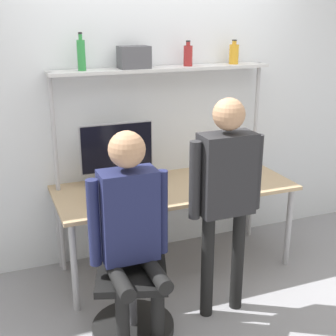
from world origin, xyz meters
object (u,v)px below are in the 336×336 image
object	(u,v)px
office_chair	(132,292)
bottle_amber	(234,54)
person_standing	(226,183)
bottle_red	(188,55)
cell_phone	(150,200)
laptop	(119,195)
monitor	(117,151)
bottle_green	(81,55)
storage_box	(134,57)
person_seated	(130,221)

from	to	relation	value
office_chair	bottle_amber	size ratio (longest dim) A/B	4.51
person_standing	bottle_red	world-z (taller)	bottle_red
cell_phone	bottle_red	size ratio (longest dim) A/B	0.74
office_chair	bottle_amber	distance (m)	2.14
laptop	person_standing	xyz separation A→B (m)	(0.60, -0.54, 0.20)
person_standing	bottle_red	distance (m)	1.26
bottle_red	laptop	bearing A→B (deg)	-148.97
bottle_red	monitor	bearing A→B (deg)	-176.43
office_chair	bottle_green	bearing A→B (deg)	94.19
laptop	bottle_red	xyz separation A→B (m)	(0.75, 0.45, 0.96)
laptop	person_standing	bearing A→B (deg)	-42.29
monitor	laptop	bearing A→B (deg)	-104.74
office_chair	bottle_amber	bearing A→B (deg)	37.42
monitor	storage_box	xyz separation A→B (m)	(0.17, 0.04, 0.73)
monitor	person_standing	distance (m)	1.07
cell_phone	bottle_green	size ratio (longest dim) A/B	0.53
monitor	person_seated	world-z (taller)	person_seated
office_chair	person_seated	bearing A→B (deg)	-106.15
laptop	cell_phone	xyz separation A→B (m)	(0.23, -0.04, -0.06)
person_seated	person_standing	xyz separation A→B (m)	(0.67, -0.00, 0.16)
monitor	bottle_green	xyz separation A→B (m)	(-0.24, 0.04, 0.77)
monitor	office_chair	world-z (taller)	monitor
person_standing	bottle_amber	world-z (taller)	bottle_amber
laptop	person_seated	size ratio (longest dim) A/B	0.20
cell_phone	office_chair	world-z (taller)	office_chair
laptop	storage_box	distance (m)	1.09
bottle_green	cell_phone	bearing A→B (deg)	-53.37
monitor	laptop	xyz separation A→B (m)	(-0.11, -0.41, -0.22)
bottle_amber	monitor	bearing A→B (deg)	-177.86
office_chair	person_seated	size ratio (longest dim) A/B	0.65
storage_box	bottle_amber	bearing A→B (deg)	-0.00
bottle_green	bottle_red	size ratio (longest dim) A/B	1.38
monitor	bottle_amber	size ratio (longest dim) A/B	3.02
laptop	storage_box	size ratio (longest dim) A/B	1.16
laptop	bottle_amber	bearing A→B (deg)	20.94
cell_phone	bottle_amber	xyz separation A→B (m)	(0.94, 0.49, 1.01)
office_chair	bottle_green	world-z (taller)	bottle_green
bottle_red	person_standing	bearing A→B (deg)	-98.47
cell_phone	person_standing	world-z (taller)	person_standing
bottle_amber	bottle_green	world-z (taller)	bottle_green
bottle_amber	bottle_green	distance (m)	1.30
person_seated	storage_box	distance (m)	1.40
person_seated	person_standing	size ratio (longest dim) A/B	0.90
bottle_amber	cell_phone	bearing A→B (deg)	-152.53
person_standing	bottle_red	size ratio (longest dim) A/B	7.71
person_seated	storage_box	world-z (taller)	storage_box
cell_phone	storage_box	distance (m)	1.13
monitor	laptop	world-z (taller)	monitor
office_chair	storage_box	world-z (taller)	storage_box
monitor	bottle_green	world-z (taller)	bottle_green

